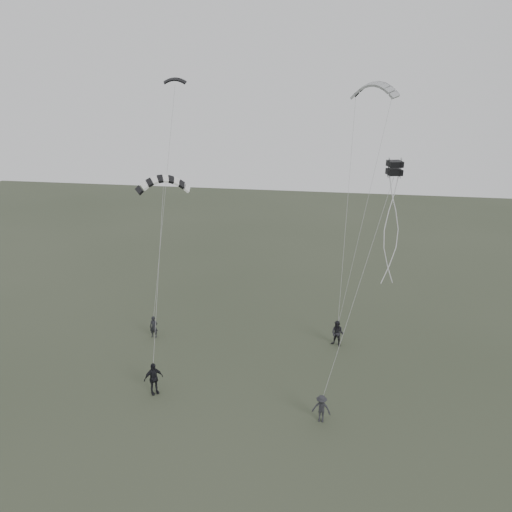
% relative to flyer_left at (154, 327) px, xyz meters
% --- Properties ---
extents(ground, '(140.00, 140.00, 0.00)m').
position_rel_flyer_left_xyz_m(ground, '(6.66, -5.23, -0.79)').
color(ground, '#353D2B').
rests_on(ground, ground).
extents(flyer_left, '(0.61, 0.44, 1.58)m').
position_rel_flyer_left_xyz_m(flyer_left, '(0.00, 0.00, 0.00)').
color(flyer_left, black).
rests_on(flyer_left, ground).
extents(flyer_right, '(1.05, 0.93, 1.81)m').
position_rel_flyer_left_xyz_m(flyer_right, '(12.96, 1.45, 0.12)').
color(flyer_right, black).
rests_on(flyer_right, ground).
extents(flyer_center, '(1.15, 1.11, 1.93)m').
position_rel_flyer_left_xyz_m(flyer_center, '(2.94, -6.84, 0.17)').
color(flyer_center, black).
rests_on(flyer_center, ground).
extents(flyer_far, '(1.04, 0.67, 1.53)m').
position_rel_flyer_left_xyz_m(flyer_far, '(12.63, -7.49, -0.02)').
color(flyer_far, '#242428').
rests_on(flyer_far, ground).
extents(kite_dark_small, '(1.73, 1.03, 0.67)m').
position_rel_flyer_left_xyz_m(kite_dark_small, '(0.05, 6.26, 17.04)').
color(kite_dark_small, black).
rests_on(kite_dark_small, flyer_left).
extents(kite_pale_large, '(3.64, 2.62, 1.63)m').
position_rel_flyer_left_xyz_m(kite_pale_large, '(14.40, 7.32, 16.63)').
color(kite_pale_large, '#989A9C').
rests_on(kite_pale_large, flyer_right).
extents(kite_striped, '(3.39, 2.52, 1.44)m').
position_rel_flyer_left_xyz_m(kite_striped, '(2.11, -1.89, 10.95)').
color(kite_striped, black).
rests_on(kite_striped, flyer_center).
extents(kite_box, '(0.96, 0.99, 0.81)m').
position_rel_flyer_left_xyz_m(kite_box, '(15.68, -2.09, 11.97)').
color(kite_box, black).
rests_on(kite_box, flyer_far).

